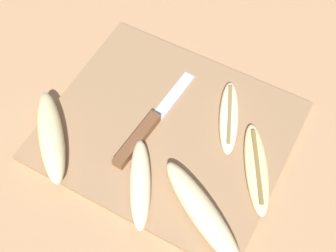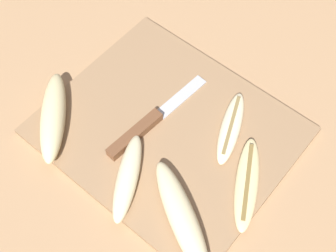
{
  "view_description": "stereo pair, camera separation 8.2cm",
  "coord_description": "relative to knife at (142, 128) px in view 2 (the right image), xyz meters",
  "views": [
    {
      "loc": [
        0.2,
        -0.37,
        0.73
      ],
      "look_at": [
        0.0,
        0.0,
        0.02
      ],
      "focal_mm": 50.0,
      "sensor_mm": 36.0,
      "label": 1
    },
    {
      "loc": [
        0.27,
        -0.32,
        0.73
      ],
      "look_at": [
        0.0,
        0.0,
        0.02
      ],
      "focal_mm": 50.0,
      "sensor_mm": 36.0,
      "label": 2
    }
  ],
  "objects": [
    {
      "name": "knife",
      "position": [
        0.0,
        0.0,
        0.0
      ],
      "size": [
        0.04,
        0.23,
        0.02
      ],
      "rotation": [
        0.0,
        0.0,
        -0.08
      ],
      "color": "brown",
      "rests_on": "cutting_board"
    },
    {
      "name": "cutting_board",
      "position": [
        0.03,
        0.03,
        -0.01
      ],
      "size": [
        0.42,
        0.35,
        0.01
      ],
      "color": "#997551",
      "rests_on": "ground_plane"
    },
    {
      "name": "banana_soft_right",
      "position": [
        -0.13,
        -0.09,
        0.01
      ],
      "size": [
        0.16,
        0.17,
        0.04
      ],
      "rotation": [
        0.0,
        0.0,
        3.88
      ],
      "color": "beige",
      "rests_on": "cutting_board"
    },
    {
      "name": "banana_bright_far",
      "position": [
        0.12,
        0.1,
        0.0
      ],
      "size": [
        0.09,
        0.15,
        0.02
      ],
      "rotation": [
        0.0,
        0.0,
        0.4
      ],
      "color": "beige",
      "rests_on": "cutting_board"
    },
    {
      "name": "ground_plane",
      "position": [
        0.03,
        0.03,
        -0.02
      ],
      "size": [
        4.0,
        4.0,
        0.0
      ],
      "primitive_type": "plane",
      "color": "tan"
    },
    {
      "name": "banana_ripe_center",
      "position": [
        0.2,
        0.03,
        0.0
      ],
      "size": [
        0.12,
        0.17,
        0.02
      ],
      "rotation": [
        0.0,
        0.0,
        3.65
      ],
      "color": "beige",
      "rests_on": "cutting_board"
    },
    {
      "name": "banana_pale_long",
      "position": [
        0.05,
        -0.09,
        0.01
      ],
      "size": [
        0.11,
        0.16,
        0.03
      ],
      "rotation": [
        0.0,
        0.0,
        3.67
      ],
      "color": "beige",
      "rests_on": "cutting_board"
    },
    {
      "name": "banana_cream_curved",
      "position": [
        0.16,
        -0.08,
        0.01
      ],
      "size": [
        0.2,
        0.14,
        0.04
      ],
      "rotation": [
        0.0,
        0.0,
        4.2
      ],
      "color": "beige",
      "rests_on": "cutting_board"
    }
  ]
}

